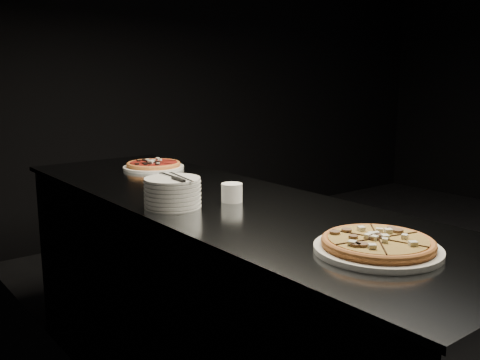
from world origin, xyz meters
TOP-DOWN VIEW (x-y plane):
  - floor at (0.00, 0.00)m, footprint 5.00×5.00m
  - wall_left at (-2.50, 0.00)m, footprint 0.02×5.00m
  - wall_back at (0.00, 2.50)m, footprint 5.00×0.02m
  - counter at (-2.13, 0.00)m, footprint 0.74×2.44m
  - pizza_mushroom at (-2.17, -0.81)m, footprint 0.38×0.38m
  - pizza_tomato at (-2.01, 0.76)m, footprint 0.33×0.33m
  - plate_stack at (-2.35, -0.01)m, footprint 0.21×0.21m
  - cutlery at (-2.34, -0.02)m, footprint 0.09×0.22m
  - ramekin at (-2.13, -0.08)m, footprint 0.08×0.08m

SIDE VIEW (x-z plane):
  - floor at x=0.00m, z-range 0.00..0.00m
  - counter at x=-2.13m, z-range 0.00..0.92m
  - pizza_tomato at x=-2.01m, z-range 0.92..0.96m
  - pizza_mushroom at x=-2.17m, z-range 0.92..0.96m
  - ramekin at x=-2.13m, z-range 0.92..0.99m
  - plate_stack at x=-2.35m, z-range 0.92..1.03m
  - cutlery at x=-2.34m, z-range 1.03..1.04m
  - wall_left at x=-2.50m, z-range 0.00..2.80m
  - wall_back at x=0.00m, z-range 0.00..2.80m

